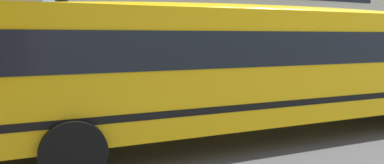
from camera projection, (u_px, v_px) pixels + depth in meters
name	position (u px, v px, depth m)	size (l,w,h in m)	color
ground_plane	(181.00, 125.00, 9.18)	(400.00, 400.00, 0.00)	#4C4C4F
sidewalk_far	(119.00, 88.00, 15.75)	(120.00, 3.00, 0.01)	gray
lane_centreline	(181.00, 125.00, 9.18)	(110.00, 0.16, 0.01)	silver
school_bus	(254.00, 60.00, 8.04)	(13.54, 3.47, 3.01)	yellow
parked_car_teal_beside_sign	(346.00, 66.00, 17.66)	(3.93, 1.94, 1.64)	#195B66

